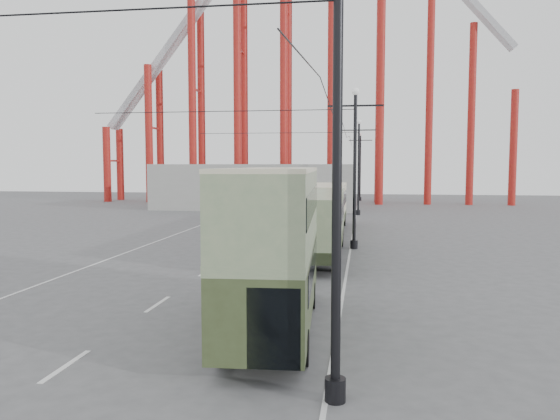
% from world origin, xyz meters
% --- Properties ---
extents(ground, '(160.00, 160.00, 0.00)m').
position_xyz_m(ground, '(0.00, 0.00, 0.00)').
color(ground, '#515254').
rests_on(ground, ground).
extents(road_markings, '(12.52, 120.00, 0.01)m').
position_xyz_m(road_markings, '(-0.86, 19.70, 0.01)').
color(road_markings, silver).
rests_on(road_markings, ground).
extents(lamp_post_near, '(3.20, 0.44, 10.80)m').
position_xyz_m(lamp_post_near, '(5.60, -3.00, 7.86)').
color(lamp_post_near, black).
rests_on(lamp_post_near, ground).
extents(lamp_post_mid, '(3.20, 0.44, 9.32)m').
position_xyz_m(lamp_post_mid, '(5.60, 18.00, 4.68)').
color(lamp_post_mid, black).
rests_on(lamp_post_mid, ground).
extents(lamp_post_far, '(3.20, 0.44, 9.32)m').
position_xyz_m(lamp_post_far, '(5.60, 40.00, 4.68)').
color(lamp_post_far, black).
rests_on(lamp_post_far, ground).
extents(lamp_post_distant, '(3.20, 0.44, 9.32)m').
position_xyz_m(lamp_post_distant, '(5.60, 62.00, 4.68)').
color(lamp_post_distant, black).
rests_on(lamp_post_distant, ground).
extents(roller_coaster, '(52.95, 5.00, 55.48)m').
position_xyz_m(roller_coaster, '(-2.49, 56.89, 22.92)').
color(roller_coaster, maroon).
rests_on(roller_coaster, ground).
extents(fairground_shed, '(22.00, 10.00, 5.00)m').
position_xyz_m(fairground_shed, '(-6.00, 47.00, 2.50)').
color(fairground_shed, '#9A9A95').
rests_on(fairground_shed, ground).
extents(double_decker_bus, '(2.79, 9.07, 4.81)m').
position_xyz_m(double_decker_bus, '(3.55, 1.70, 2.69)').
color(double_decker_bus, '#364223').
rests_on(double_decker_bus, ground).
extents(single_decker_green, '(3.02, 12.14, 3.42)m').
position_xyz_m(single_decker_green, '(3.63, 15.03, 1.93)').
color(single_decker_green, gray).
rests_on(single_decker_green, ground).
extents(single_decker_cream, '(2.81, 11.03, 3.43)m').
position_xyz_m(single_decker_cream, '(3.30, 27.07, 1.93)').
color(single_decker_cream, beige).
rests_on(single_decker_cream, ground).
extents(pedestrian, '(0.72, 0.55, 1.78)m').
position_xyz_m(pedestrian, '(2.62, 8.75, 0.89)').
color(pedestrian, black).
rests_on(pedestrian, ground).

